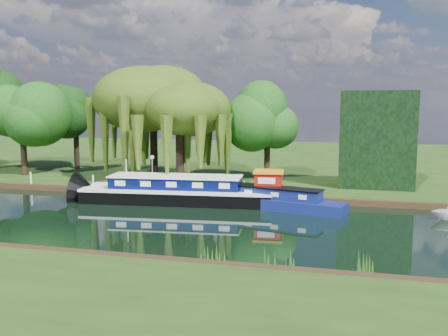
# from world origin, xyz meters

# --- Properties ---
(ground) EXTENTS (120.00, 120.00, 0.00)m
(ground) POSITION_xyz_m (0.00, 0.00, 0.00)
(ground) COLOR black
(far_bank) EXTENTS (120.00, 52.00, 0.45)m
(far_bank) POSITION_xyz_m (0.00, 34.00, 0.23)
(far_bank) COLOR #1A340E
(far_bank) RESTS_ON ground
(dutch_barge) EXTENTS (16.11, 5.08, 3.34)m
(dutch_barge) POSITION_xyz_m (5.23, 6.11, 0.83)
(dutch_barge) COLOR black
(dutch_barge) RESTS_ON ground
(narrowboat) EXTENTS (11.70, 4.71, 1.69)m
(narrowboat) POSITION_xyz_m (11.10, 5.85, 0.60)
(narrowboat) COLOR navy
(narrowboat) RESTS_ON ground
(willow_left) EXTENTS (8.26, 8.26, 9.90)m
(willow_left) POSITION_xyz_m (-0.84, 14.16, 7.64)
(willow_left) COLOR black
(willow_left) RESTS_ON far_bank
(willow_right) EXTENTS (6.55, 6.55, 7.97)m
(willow_right) POSITION_xyz_m (2.81, 11.06, 6.27)
(willow_right) COLOR black
(willow_right) RESTS_ON far_bank
(tree_far_left) EXTENTS (5.39, 5.39, 8.69)m
(tree_far_left) POSITION_xyz_m (-13.96, 13.01, 6.40)
(tree_far_left) COLOR black
(tree_far_left) RESTS_ON far_bank
(tree_far_mid) EXTENTS (4.96, 4.96, 8.11)m
(tree_far_mid) POSITION_xyz_m (-11.41, 18.39, 6.05)
(tree_far_mid) COLOR black
(tree_far_mid) RESTS_ON far_bank
(tree_far_right) EXTENTS (4.71, 4.71, 7.71)m
(tree_far_right) POSITION_xyz_m (9.54, 15.82, 5.76)
(tree_far_right) COLOR black
(tree_far_right) RESTS_ON far_bank
(conifer_hedge) EXTENTS (6.00, 3.00, 8.00)m
(conifer_hedge) POSITION_xyz_m (19.00, 14.00, 4.45)
(conifer_hedge) COLOR black
(conifer_hedge) RESTS_ON far_bank
(lamppost) EXTENTS (0.36, 0.36, 2.56)m
(lamppost) POSITION_xyz_m (0.50, 10.50, 2.42)
(lamppost) COLOR silver
(lamppost) RESTS_ON far_bank
(mooring_posts) EXTENTS (19.16, 0.16, 1.00)m
(mooring_posts) POSITION_xyz_m (-0.50, 8.40, 0.95)
(mooring_posts) COLOR silver
(mooring_posts) RESTS_ON far_bank
(reeds_near) EXTENTS (33.70, 1.50, 1.10)m
(reeds_near) POSITION_xyz_m (6.87, -7.57, 0.55)
(reeds_near) COLOR #184813
(reeds_near) RESTS_ON ground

